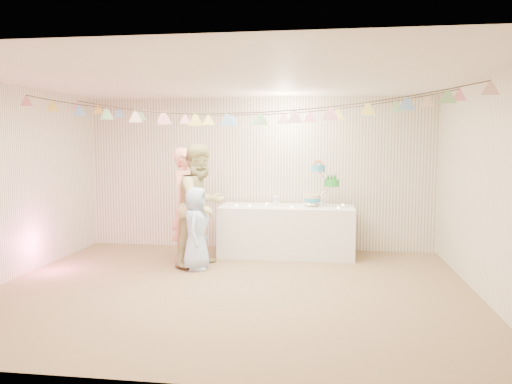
# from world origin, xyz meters

# --- Properties ---
(floor) EXTENTS (6.00, 6.00, 0.00)m
(floor) POSITION_xyz_m (0.00, 0.00, 0.00)
(floor) COLOR brown
(floor) RESTS_ON ground
(ceiling) EXTENTS (6.00, 6.00, 0.00)m
(ceiling) POSITION_xyz_m (0.00, 0.00, 2.60)
(ceiling) COLOR silver
(ceiling) RESTS_ON ground
(back_wall) EXTENTS (6.00, 6.00, 0.00)m
(back_wall) POSITION_xyz_m (0.00, 2.50, 1.30)
(back_wall) COLOR white
(back_wall) RESTS_ON ground
(front_wall) EXTENTS (6.00, 6.00, 0.00)m
(front_wall) POSITION_xyz_m (0.00, -2.50, 1.30)
(front_wall) COLOR white
(front_wall) RESTS_ON ground
(left_wall) EXTENTS (5.00, 5.00, 0.00)m
(left_wall) POSITION_xyz_m (-3.00, 0.00, 1.30)
(left_wall) COLOR white
(left_wall) RESTS_ON ground
(right_wall) EXTENTS (5.00, 5.00, 0.00)m
(right_wall) POSITION_xyz_m (3.00, 0.00, 1.30)
(right_wall) COLOR white
(right_wall) RESTS_ON ground
(table) EXTENTS (2.16, 0.86, 0.81)m
(table) POSITION_xyz_m (0.54, 1.99, 0.40)
(table) COLOR white
(table) RESTS_ON floor
(cake_stand) EXTENTS (0.62, 0.36, 0.69)m
(cake_stand) POSITION_xyz_m (1.09, 2.04, 1.09)
(cake_stand) COLOR silver
(cake_stand) RESTS_ON table
(cake_bottom) EXTENTS (0.31, 0.31, 0.15)m
(cake_bottom) POSITION_xyz_m (0.94, 1.98, 0.84)
(cake_bottom) COLOR teal
(cake_bottom) RESTS_ON cake_stand
(cake_middle) EXTENTS (0.27, 0.27, 0.22)m
(cake_middle) POSITION_xyz_m (1.27, 2.13, 1.11)
(cake_middle) COLOR green
(cake_middle) RESTS_ON cake_stand
(cake_top_tier) EXTENTS (0.25, 0.25, 0.19)m
(cake_top_tier) POSITION_xyz_m (1.03, 2.01, 1.38)
(cake_top_tier) COLOR #3D9AC0
(cake_top_tier) RESTS_ON cake_stand
(platter) EXTENTS (0.35, 0.35, 0.02)m
(platter) POSITION_xyz_m (0.05, 1.94, 0.76)
(platter) COLOR white
(platter) RESTS_ON table
(posy) EXTENTS (0.15, 0.15, 0.17)m
(posy) POSITION_xyz_m (0.36, 2.04, 0.83)
(posy) COLOR white
(posy) RESTS_ON table
(person_adult_a) EXTENTS (0.61, 0.74, 1.76)m
(person_adult_a) POSITION_xyz_m (-0.98, 1.47, 0.88)
(person_adult_a) COLOR #F89A82
(person_adult_a) RESTS_ON floor
(person_adult_b) EXTENTS (1.05, 1.11, 1.81)m
(person_adult_b) POSITION_xyz_m (-0.67, 1.14, 0.91)
(person_adult_b) COLOR tan
(person_adult_b) RESTS_ON floor
(person_child) EXTENTS (0.40, 0.60, 1.20)m
(person_child) POSITION_xyz_m (-0.68, 0.89, 0.60)
(person_child) COLOR #A3BFE8
(person_child) RESTS_ON floor
(bunting_back) EXTENTS (5.60, 1.10, 0.40)m
(bunting_back) POSITION_xyz_m (0.00, 1.10, 2.35)
(bunting_back) COLOR pink
(bunting_back) RESTS_ON ceiling
(bunting_front) EXTENTS (5.60, 0.90, 0.36)m
(bunting_front) POSITION_xyz_m (0.00, -0.20, 2.32)
(bunting_front) COLOR #72A5E5
(bunting_front) RESTS_ON ceiling
(tealight_0) EXTENTS (0.04, 0.04, 0.03)m
(tealight_0) POSITION_xyz_m (-0.26, 1.84, 0.82)
(tealight_0) COLOR #FFD88C
(tealight_0) RESTS_ON table
(tealight_1) EXTENTS (0.04, 0.04, 0.03)m
(tealight_1) POSITION_xyz_m (0.19, 2.17, 0.82)
(tealight_1) COLOR #FFD88C
(tealight_1) RESTS_ON table
(tealight_2) EXTENTS (0.04, 0.04, 0.03)m
(tealight_2) POSITION_xyz_m (0.64, 1.77, 0.82)
(tealight_2) COLOR #FFD88C
(tealight_2) RESTS_ON table
(tealight_3) EXTENTS (0.04, 0.04, 0.03)m
(tealight_3) POSITION_xyz_m (0.89, 2.21, 0.82)
(tealight_3) COLOR #FFD88C
(tealight_3) RESTS_ON table
(tealight_4) EXTENTS (0.04, 0.04, 0.03)m
(tealight_4) POSITION_xyz_m (1.36, 1.81, 0.82)
(tealight_4) COLOR #FFD88C
(tealight_4) RESTS_ON table
(tealight_5) EXTENTS (0.04, 0.04, 0.03)m
(tealight_5) POSITION_xyz_m (1.44, 2.14, 0.82)
(tealight_5) COLOR #FFD88C
(tealight_5) RESTS_ON table
(tealight_6) EXTENTS (0.04, 0.04, 0.03)m
(tealight_6) POSITION_xyz_m (-0.05, 1.86, 0.82)
(tealight_6) COLOR #FFD88C
(tealight_6) RESTS_ON table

